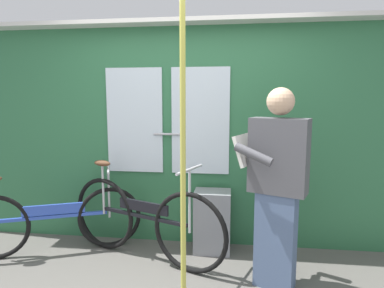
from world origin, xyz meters
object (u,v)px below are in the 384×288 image
(bicycle_near_door, at_px, (53,220))
(trash_bin_by_wall, at_px, (212,221))
(passenger_reading_newspaper, at_px, (276,185))
(bicycle_leaning_behind, at_px, (143,220))
(handrail_pole, at_px, (183,165))

(bicycle_near_door, xyz_separation_m, trash_bin_by_wall, (1.58, 0.25, -0.03))
(passenger_reading_newspaper, height_order, trash_bin_by_wall, passenger_reading_newspaper)
(bicycle_leaning_behind, distance_m, passenger_reading_newspaper, 1.33)
(bicycle_leaning_behind, bearing_deg, handrail_pole, -38.49)
(bicycle_leaning_behind, relative_size, passenger_reading_newspaper, 1.01)
(passenger_reading_newspaper, bearing_deg, bicycle_leaning_behind, 8.05)
(bicycle_near_door, bearing_deg, handrail_pole, -55.00)
(bicycle_near_door, height_order, trash_bin_by_wall, bicycle_near_door)
(bicycle_near_door, relative_size, bicycle_leaning_behind, 0.97)
(bicycle_leaning_behind, bearing_deg, trash_bin_by_wall, 43.42)
(passenger_reading_newspaper, relative_size, trash_bin_by_wall, 2.60)
(bicycle_near_door, xyz_separation_m, bicycle_leaning_behind, (0.93, -0.02, 0.05))
(passenger_reading_newspaper, bearing_deg, handrail_pole, 65.52)
(bicycle_leaning_behind, relative_size, trash_bin_by_wall, 2.62)
(bicycle_near_door, bearing_deg, trash_bin_by_wall, -13.36)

